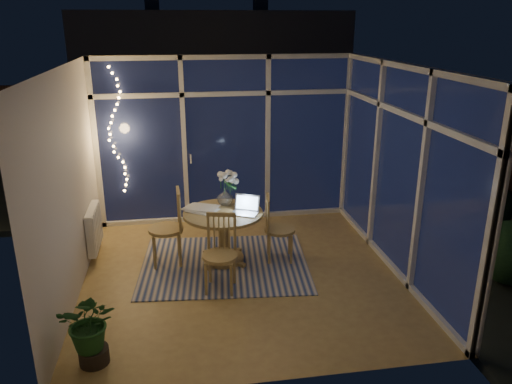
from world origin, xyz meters
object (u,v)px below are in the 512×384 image
chair_right (280,228)px  laptop (244,205)px  chair_front (220,254)px  flower_vase (225,197)px  potted_plant (91,328)px  dining_table (224,237)px  chair_left (166,227)px

chair_right → laptop: bearing=102.9°
chair_right → chair_front: chair_front is taller
chair_front → flower_vase: size_ratio=4.52×
chair_front → laptop: size_ratio=2.87×
flower_vase → potted_plant: 2.66m
dining_table → chair_front: 0.76m
chair_right → potted_plant: (-2.17, -1.83, -0.08)m
chair_front → potted_plant: chair_front is taller
chair_front → chair_right: bearing=51.8°
chair_front → laptop: 0.83m
chair_right → chair_front: (-0.86, -0.68, 0.01)m
chair_left → chair_right: bearing=82.7°
chair_front → laptop: (0.38, 0.64, 0.36)m
chair_left → potted_plant: size_ratio=1.36×
chair_left → laptop: chair_left is taller
flower_vase → potted_plant: flower_vase is taller
potted_plant → chair_left: bearing=71.1°
dining_table → chair_front: size_ratio=1.10×
flower_vase → potted_plant: size_ratio=0.28×
chair_front → potted_plant: size_ratio=1.25×
laptop → flower_vase: laptop is taller
dining_table → chair_left: 0.77m
chair_right → flower_vase: size_ratio=4.39×
chair_left → chair_front: bearing=35.9°
dining_table → flower_vase: (0.06, 0.27, 0.46)m
chair_front → flower_vase: chair_front is taller
chair_right → chair_left: bearing=93.1°
chair_left → flower_vase: size_ratio=4.93×
chair_front → dining_table: bearing=95.0°
potted_plant → chair_right: bearing=40.2°
chair_right → laptop: laptop is taller
chair_right → laptop: size_ratio=2.79×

